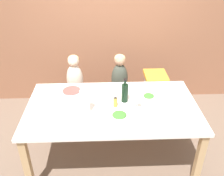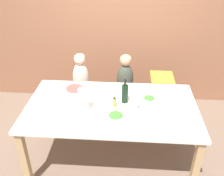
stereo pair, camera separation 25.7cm
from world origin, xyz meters
The scene contains 16 objects.
ground_plane centered at (0.00, 0.00, 0.00)m, with size 14.00×14.00×0.00m, color #705B4C.
wall_back centered at (0.00, 1.43, 1.35)m, with size 10.00×0.06×2.70m.
dining_table centered at (0.00, 0.00, 0.69)m, with size 1.89×1.05×0.77m.
chair_far_left centered at (-0.49, 0.78, 0.40)m, with size 0.36×0.43×0.47m.
chair_far_center centered at (0.13, 0.78, 0.40)m, with size 0.36×0.43×0.47m.
chair_right_highchair centered at (0.64, 0.78, 0.57)m, with size 0.31×0.36×0.74m.
person_child_left centered at (-0.49, 0.78, 0.76)m, with size 0.23×0.18×0.57m.
person_child_center centered at (0.13, 0.78, 0.76)m, with size 0.23×0.18×0.57m.
wine_bottle centered at (0.14, 0.08, 0.89)m, with size 0.08×0.08×0.29m.
paper_towel_roll centered at (-0.29, -0.10, 0.90)m, with size 0.10×0.10×0.26m.
wine_glass_near centered at (0.27, -0.06, 0.89)m, with size 0.07×0.07×0.17m.
salad_bowl_large centered at (0.06, -0.26, 0.81)m, with size 0.17×0.17×0.09m.
salad_bowl_small centered at (0.41, 0.08, 0.81)m, with size 0.14×0.14×0.09m.
dinner_plate_front_left centered at (-0.54, -0.22, 0.78)m, with size 0.21×0.21×0.01m.
dinner_plate_back_left centered at (-0.48, 0.33, 0.78)m, with size 0.21×0.21×0.01m.
condiment_bottle_hot_sauce centered at (0.03, -0.01, 0.83)m, with size 0.04×0.04×0.13m.
Camera 1 is at (-0.10, -2.27, 2.34)m, focal length 40.00 mm.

